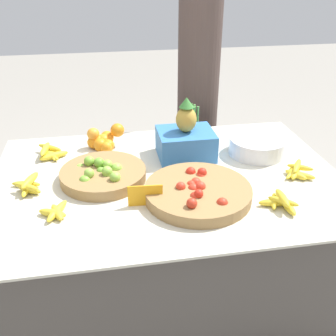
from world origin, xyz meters
TOP-DOWN VIEW (x-y plane):
  - ground_plane at (0.00, 0.00)m, footprint 12.00×12.00m
  - market_table at (0.00, 0.00)m, footprint 1.68×1.17m
  - lime_bowl at (-0.31, 0.03)m, footprint 0.41×0.41m
  - tomato_basket at (0.10, -0.20)m, footprint 0.47×0.47m
  - orange_pile at (-0.29, 0.39)m, footprint 0.21×0.18m
  - metal_bowl at (0.51, 0.17)m, footprint 0.30×0.30m
  - price_sign at (-0.14, -0.22)m, footprint 0.15×0.02m
  - produce_crate at (0.13, 0.21)m, footprint 0.29×0.24m
  - veg_bundle at (0.23, 0.45)m, footprint 0.05×0.07m
  - banana_bunch_back_center at (-0.51, -0.24)m, footprint 0.13×0.16m
  - banana_bunch_middle_right at (-0.58, 0.32)m, footprint 0.17×0.18m
  - banana_bunch_front_right at (0.43, -0.34)m, footprint 0.16×0.18m
  - banana_bunch_front_left at (-0.65, -0.01)m, footprint 0.15×0.16m
  - banana_bunch_front_center at (0.62, -0.09)m, footprint 0.16×0.17m
  - vendor_person at (0.37, 0.92)m, footprint 0.28×0.28m

SIDE VIEW (x-z plane):
  - ground_plane at x=0.00m, z-range 0.00..0.00m
  - market_table at x=0.00m, z-range 0.00..0.65m
  - banana_bunch_back_center at x=-0.51m, z-range 0.65..0.69m
  - banana_bunch_front_center at x=0.62m, z-range 0.65..0.70m
  - banana_bunch_middle_right at x=-0.58m, z-range 0.65..0.71m
  - banana_bunch_front_right at x=0.43m, z-range 0.65..0.71m
  - banana_bunch_front_left at x=-0.65m, z-range 0.65..0.71m
  - tomato_basket at x=0.10m, z-range 0.64..0.73m
  - lime_bowl at x=-0.31m, z-range 0.64..0.73m
  - metal_bowl at x=0.51m, z-range 0.65..0.74m
  - orange_pile at x=-0.29m, z-range 0.64..0.77m
  - price_sign at x=-0.14m, z-range 0.65..0.75m
  - produce_crate at x=0.13m, z-range 0.59..0.91m
  - veg_bundle at x=0.23m, z-range 0.65..0.84m
  - vendor_person at x=0.37m, z-range -0.05..1.62m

